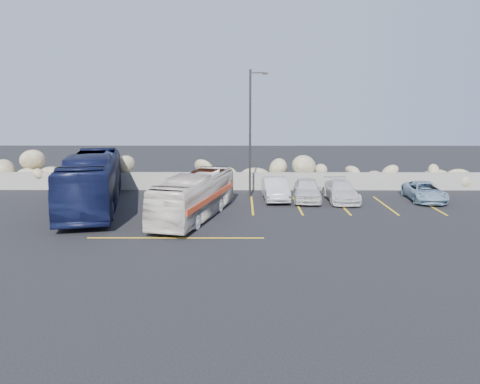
{
  "coord_description": "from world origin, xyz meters",
  "views": [
    {
      "loc": [
        2.02,
        -20.11,
        6.07
      ],
      "look_at": [
        1.89,
        4.0,
        1.38
      ],
      "focal_mm": 35.0,
      "sensor_mm": 36.0,
      "label": 1
    }
  ],
  "objects_px": {
    "vintage_bus": "(195,196)",
    "car_a": "(307,190)",
    "car_c": "(341,191)",
    "car_d": "(425,192)",
    "tour_coach": "(92,182)",
    "lamppost": "(251,130)",
    "car_b": "(275,189)"
  },
  "relations": [
    {
      "from": "tour_coach",
      "to": "car_d",
      "type": "xyz_separation_m",
      "value": [
        19.87,
        2.26,
        -0.99
      ]
    },
    {
      "from": "car_b",
      "to": "car_a",
      "type": "bearing_deg",
      "value": -11.85
    },
    {
      "from": "car_b",
      "to": "car_c",
      "type": "relative_size",
      "value": 0.96
    },
    {
      "from": "tour_coach",
      "to": "car_c",
      "type": "distance_m",
      "value": 14.86
    },
    {
      "from": "lamppost",
      "to": "car_a",
      "type": "height_order",
      "value": "lamppost"
    },
    {
      "from": "car_a",
      "to": "car_c",
      "type": "bearing_deg",
      "value": 3.57
    },
    {
      "from": "vintage_bus",
      "to": "tour_coach",
      "type": "height_order",
      "value": "tour_coach"
    },
    {
      "from": "vintage_bus",
      "to": "car_c",
      "type": "height_order",
      "value": "vintage_bus"
    },
    {
      "from": "vintage_bus",
      "to": "lamppost",
      "type": "bearing_deg",
      "value": 75.19
    },
    {
      "from": "vintage_bus",
      "to": "car_c",
      "type": "xyz_separation_m",
      "value": [
        8.61,
        4.26,
        -0.55
      ]
    },
    {
      "from": "lamppost",
      "to": "car_d",
      "type": "bearing_deg",
      "value": -6.19
    },
    {
      "from": "car_c",
      "to": "vintage_bus",
      "type": "bearing_deg",
      "value": -153.98
    },
    {
      "from": "lamppost",
      "to": "car_b",
      "type": "bearing_deg",
      "value": -30.43
    },
    {
      "from": "vintage_bus",
      "to": "car_a",
      "type": "distance_m",
      "value": 7.82
    },
    {
      "from": "tour_coach",
      "to": "car_d",
      "type": "distance_m",
      "value": 20.02
    },
    {
      "from": "vintage_bus",
      "to": "car_d",
      "type": "xyz_separation_m",
      "value": [
        13.81,
        4.35,
        -0.59
      ]
    },
    {
      "from": "car_a",
      "to": "car_c",
      "type": "relative_size",
      "value": 0.95
    },
    {
      "from": "car_c",
      "to": "car_d",
      "type": "relative_size",
      "value": 1.04
    },
    {
      "from": "tour_coach",
      "to": "car_a",
      "type": "relative_size",
      "value": 2.75
    },
    {
      "from": "lamppost",
      "to": "car_a",
      "type": "distance_m",
      "value": 5.13
    },
    {
      "from": "vintage_bus",
      "to": "car_a",
      "type": "height_order",
      "value": "vintage_bus"
    },
    {
      "from": "car_c",
      "to": "tour_coach",
      "type": "bearing_deg",
      "value": -171.91
    },
    {
      "from": "vintage_bus",
      "to": "car_a",
      "type": "xyz_separation_m",
      "value": [
        6.51,
        4.31,
        -0.47
      ]
    },
    {
      "from": "car_d",
      "to": "tour_coach",
      "type": "bearing_deg",
      "value": -169.91
    },
    {
      "from": "car_d",
      "to": "car_b",
      "type": "bearing_deg",
      "value": -178.12
    },
    {
      "from": "vintage_bus",
      "to": "car_a",
      "type": "bearing_deg",
      "value": 47.66
    },
    {
      "from": "lamppost",
      "to": "tour_coach",
      "type": "bearing_deg",
      "value": -159.38
    },
    {
      "from": "lamppost",
      "to": "vintage_bus",
      "type": "height_order",
      "value": "lamppost"
    },
    {
      "from": "vintage_bus",
      "to": "tour_coach",
      "type": "bearing_deg",
      "value": 175.1
    },
    {
      "from": "vintage_bus",
      "to": "tour_coach",
      "type": "xyz_separation_m",
      "value": [
        -6.06,
        2.09,
        0.4
      ]
    },
    {
      "from": "lamppost",
      "to": "car_c",
      "type": "height_order",
      "value": "lamppost"
    },
    {
      "from": "car_a",
      "to": "car_d",
      "type": "xyz_separation_m",
      "value": [
        7.3,
        0.04,
        -0.12
      ]
    }
  ]
}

